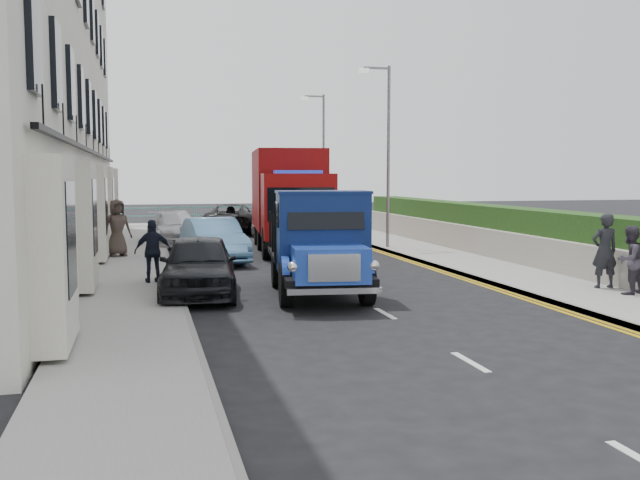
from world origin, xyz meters
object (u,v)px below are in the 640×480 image
Objects in this scene: bedford_lorry at (322,250)px; pedestrian_east_near at (605,251)px; lamp_far at (321,153)px; red_lorry at (289,197)px; parked_car_front at (199,265)px; lamp_mid at (385,146)px.

bedford_lorry is 2.96× the size of pedestrian_east_near.
lamp_far is 20.82m from bedford_lorry.
red_lorry is (-3.57, -9.17, -1.95)m from lamp_far.
pedestrian_east_near is at bearing -5.52° from parked_car_front.
lamp_mid is 3.79× the size of pedestrian_east_near.
parked_car_front is at bearing -112.47° from lamp_far.
lamp_far reaches higher than bedford_lorry.
lamp_mid reaches higher than parked_car_front.
pedestrian_east_near is at bearing -84.72° from lamp_far.
lamp_mid is at bearing 54.57° from parked_car_front.
pedestrian_east_near is at bearing -58.73° from red_lorry.
red_lorry is (1.47, 10.82, 0.90)m from bedford_lorry.
bedford_lorry is (-5.04, -20.00, -2.85)m from lamp_far.
parked_car_front is at bearing 163.38° from bedford_lorry.
red_lorry reaches higher than bedford_lorry.
red_lorry is at bearing 166.96° from lamp_mid.
bedford_lorry is at bearing -17.48° from parked_car_front.
lamp_mid is at bearing -7.09° from red_lorry.
bedford_lorry is 3.01m from parked_car_front.
lamp_mid is 12.19m from parked_car_front.
parked_car_front is 2.36× the size of pedestrian_east_near.
lamp_far is 21.08m from pedestrian_east_near.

